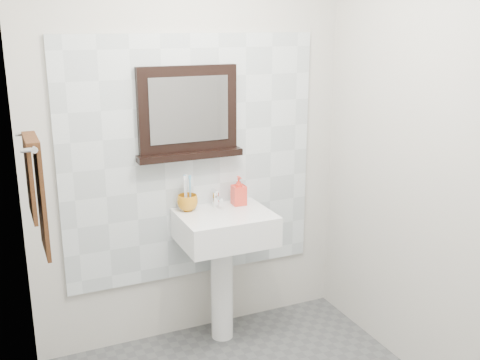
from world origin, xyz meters
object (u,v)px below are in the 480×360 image
framed_mirror (188,115)px  hand_towel (36,186)px  soap_dispenser (239,191)px  pedestal_sink (224,241)px  toothbrush_cup (188,203)px

framed_mirror → hand_towel: bearing=-150.2°
framed_mirror → hand_towel: (-0.91, -0.52, -0.19)m
framed_mirror → hand_towel: framed_mirror is taller
soap_dispenser → hand_towel: size_ratio=0.33×
soap_dispenser → pedestal_sink: bearing=-141.0°
pedestal_sink → soap_dispenser: bearing=36.1°
soap_dispenser → framed_mirror: framed_mirror is taller
toothbrush_cup → framed_mirror: size_ratio=0.19×
toothbrush_cup → soap_dispenser: bearing=-3.9°
toothbrush_cup → soap_dispenser: 0.33m
pedestal_sink → soap_dispenser: 0.33m
framed_mirror → pedestal_sink: bearing=-51.4°
pedestal_sink → soap_dispenser: size_ratio=5.25×
toothbrush_cup → framed_mirror: framed_mirror is taller
pedestal_sink → hand_towel: hand_towel is taller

